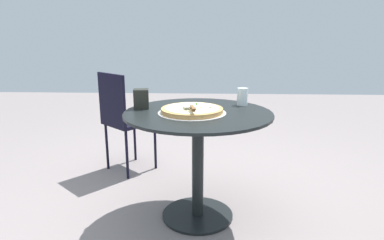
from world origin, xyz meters
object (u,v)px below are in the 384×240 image
at_px(pizza_on_tray, 192,110).
at_px(patio_table, 198,141).
at_px(pizza_server, 192,107).
at_px(drinking_cup, 242,97).
at_px(patio_chair_far, 123,115).
at_px(napkin_dispenser, 141,99).

bearing_deg(pizza_on_tray, patio_table, -50.44).
xyz_separation_m(pizza_server, drinking_cup, (0.35, -0.34, 0.00)).
height_order(drinking_cup, patio_chair_far, patio_chair_far).
xyz_separation_m(patio_table, drinking_cup, (0.23, -0.31, 0.26)).
height_order(patio_table, pizza_server, pizza_server).
distance_m(patio_table, pizza_server, 0.28).
bearing_deg(patio_table, pizza_server, 162.21).
distance_m(pizza_server, drinking_cup, 0.49).
bearing_deg(pizza_server, patio_chair_far, 36.60).
relative_size(pizza_server, drinking_cup, 1.77).
bearing_deg(napkin_dispenser, drinking_cup, 2.09).
bearing_deg(patio_chair_far, patio_table, -138.01).
xyz_separation_m(patio_table, pizza_on_tray, (-0.03, 0.04, 0.21)).
bearing_deg(patio_chair_far, drinking_cup, -118.41).
bearing_deg(patio_table, patio_chair_far, 41.99).
relative_size(napkin_dispenser, patio_chair_far, 0.14).
relative_size(pizza_server, napkin_dispenser, 1.64).
distance_m(patio_table, patio_chair_far, 1.04).
bearing_deg(patio_table, napkin_dispenser, 76.15).
bearing_deg(pizza_server, patio_table, -17.79).
distance_m(drinking_cup, napkin_dispenser, 0.71).
height_order(patio_table, drinking_cup, drinking_cup).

